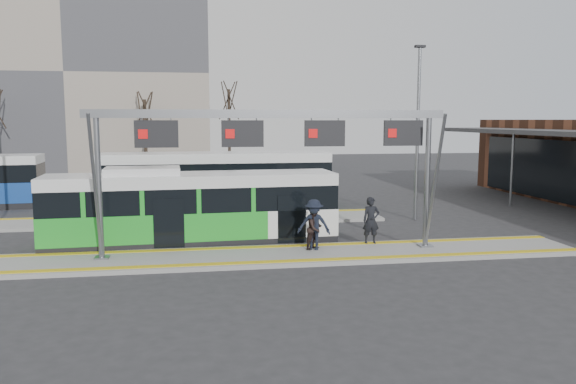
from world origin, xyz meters
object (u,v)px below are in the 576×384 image
passenger_b (315,229)px  passenger_c (314,225)px  hero_bus (192,209)px  passenger_a (371,220)px  gantry (275,139)px

passenger_b → passenger_c: bearing=-167.6°
hero_bus → passenger_c: (4.51, -2.36, -0.34)m
passenger_a → passenger_c: passenger_c is taller
hero_bus → passenger_a: hero_bus is taller
passenger_c → passenger_a: bearing=34.3°
gantry → passenger_c: bearing=7.1°
gantry → passenger_c: 3.53m
gantry → passenger_c: gantry is taller
passenger_b → passenger_c: (-0.06, -0.08, 0.17)m
hero_bus → passenger_a: 7.16m
passenger_a → passenger_b: passenger_a is taller
hero_bus → passenger_a: bearing=-16.5°
passenger_a → passenger_b: bearing=-165.4°
gantry → passenger_b: bearing=9.7°
passenger_a → hero_bus: bearing=167.1°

